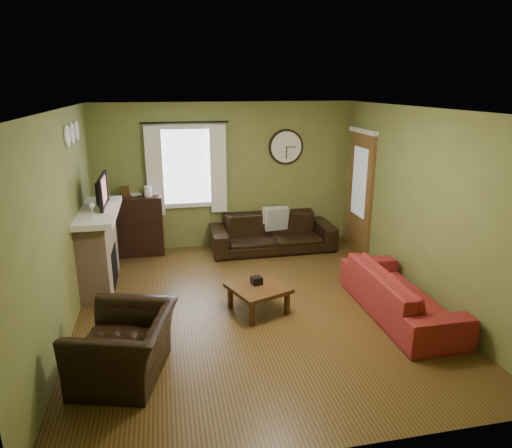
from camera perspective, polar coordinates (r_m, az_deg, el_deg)
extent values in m
cube|color=#4E3617|center=(6.26, -0.16, -10.34)|extent=(4.60, 5.20, 0.00)
cube|color=white|center=(5.57, -0.18, 14.15)|extent=(4.60, 5.20, 0.00)
cube|color=olive|center=(5.80, -23.04, -0.18)|extent=(0.00, 5.20, 2.60)
cube|color=olive|center=(6.62, 19.76, 2.20)|extent=(0.00, 5.20, 2.60)
cube|color=olive|center=(8.28, -3.78, 6.00)|extent=(4.60, 0.00, 2.60)
cube|color=olive|center=(3.44, 8.63, -10.52)|extent=(4.60, 0.00, 2.60)
cube|color=tan|center=(7.07, -19.07, -3.19)|extent=(0.40, 1.40, 1.10)
cube|color=black|center=(7.13, -17.36, -4.99)|extent=(0.04, 0.60, 0.55)
cube|color=white|center=(6.89, -19.29, 1.44)|extent=(0.58, 1.60, 0.08)
imported|color=black|center=(6.98, -19.15, 3.46)|extent=(0.08, 0.60, 0.35)
cube|color=#994C3F|center=(6.96, -18.54, 3.95)|extent=(0.02, 0.62, 0.36)
cylinder|color=white|center=(6.39, -22.54, 10.11)|extent=(0.28, 0.28, 0.03)
cylinder|color=white|center=(6.73, -22.02, 10.45)|extent=(0.28, 0.28, 0.03)
cylinder|color=white|center=(7.08, -21.55, 10.77)|extent=(0.28, 0.28, 0.03)
cylinder|color=black|center=(7.96, -8.90, 12.44)|extent=(0.03, 0.03, 1.50)
cube|color=white|center=(8.06, -12.56, 6.41)|extent=(0.28, 0.04, 1.55)
cube|color=white|center=(8.11, -4.73, 6.83)|extent=(0.28, 0.04, 1.55)
cube|color=brown|center=(8.25, 12.86, 3.79)|extent=(0.05, 0.90, 2.10)
imported|color=#452913|center=(8.23, -15.42, 2.94)|extent=(0.23, 0.28, 0.02)
imported|color=black|center=(8.23, 2.06, -1.08)|extent=(2.21, 0.86, 0.65)
cube|color=#A2A7A4|center=(8.33, 2.15, 0.78)|extent=(0.40, 0.13, 0.40)
cube|color=#A2A7A4|center=(8.28, 2.61, 0.67)|extent=(0.43, 0.19, 0.42)
imported|color=maroon|center=(6.24, 17.55, -8.22)|extent=(0.80, 2.06, 0.60)
imported|color=black|center=(4.97, -16.08, -14.47)|extent=(1.16, 1.25, 0.68)
cube|color=black|center=(6.05, 0.08, -7.17)|extent=(0.16, 0.16, 0.10)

